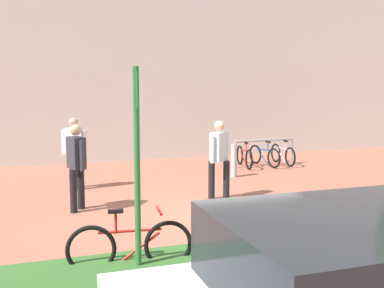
# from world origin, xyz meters

# --- Properties ---
(ground_plane) EXTENTS (60.00, 60.00, 0.00)m
(ground_plane) POSITION_xyz_m (0.00, 0.00, 0.00)
(ground_plane) COLOR #9E5B47
(building_facade) EXTENTS (28.00, 1.20, 10.00)m
(building_facade) POSITION_xyz_m (0.00, 7.73, 5.00)
(building_facade) COLOR silver
(building_facade) RESTS_ON ground
(planter_strip) EXTENTS (7.00, 1.10, 0.16)m
(planter_strip) POSITION_xyz_m (-0.76, -2.36, 0.08)
(planter_strip) COLOR #336028
(planter_strip) RESTS_ON ground
(parking_sign_post) EXTENTS (0.13, 0.35, 2.70)m
(parking_sign_post) POSITION_xyz_m (-1.95, -2.36, 1.75)
(parking_sign_post) COLOR #2D7238
(parking_sign_post) RESTS_ON ground
(bike_at_sign) EXTENTS (1.67, 0.42, 0.86)m
(bike_at_sign) POSITION_xyz_m (-2.01, -2.15, 0.35)
(bike_at_sign) COLOR black
(bike_at_sign) RESTS_ON ground
(bike_rack_cluster) EXTENTS (2.11, 1.60, 0.83)m
(bike_rack_cluster) POSITION_xyz_m (3.63, 4.71, 0.35)
(bike_rack_cluster) COLOR #99999E
(bike_rack_cluster) RESTS_ON ground
(bollard_steel) EXTENTS (0.16, 0.16, 0.90)m
(bollard_steel) POSITION_xyz_m (2.00, 3.37, 0.45)
(bollard_steel) COLOR #ADADB2
(bollard_steel) RESTS_ON ground
(person_casual_tan) EXTENTS (0.57, 0.38, 1.72)m
(person_casual_tan) POSITION_xyz_m (-2.22, 3.25, 0.98)
(person_casual_tan) COLOR black
(person_casual_tan) RESTS_ON ground
(person_shirt_white) EXTENTS (0.51, 0.43, 1.72)m
(person_shirt_white) POSITION_xyz_m (0.64, 1.16, 0.98)
(person_shirt_white) COLOR black
(person_shirt_white) RESTS_ON ground
(person_suited_navy) EXTENTS (0.36, 0.58, 1.72)m
(person_suited_navy) POSITION_xyz_m (-2.37, 1.22, 0.98)
(person_suited_navy) COLOR black
(person_suited_navy) RESTS_ON ground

